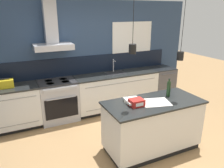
# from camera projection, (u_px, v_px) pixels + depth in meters

# --- Properties ---
(ground_plane) EXTENTS (16.00, 16.00, 0.00)m
(ground_plane) POSITION_uv_depth(u_px,v_px,m) (125.00, 150.00, 3.88)
(ground_plane) COLOR #A87F51
(ground_plane) RESTS_ON ground
(wall_back) EXTENTS (5.60, 2.31, 2.60)m
(wall_back) POSITION_uv_depth(u_px,v_px,m) (84.00, 55.00, 5.15)
(wall_back) COLOR navy
(wall_back) RESTS_ON ground_plane
(counter_run_left) EXTENTS (1.19, 0.64, 0.91)m
(counter_run_left) POSITION_uv_depth(u_px,v_px,m) (10.00, 108.00, 4.47)
(counter_run_left) COLOR black
(counter_run_left) RESTS_ON ground_plane
(counter_run_sink) EXTENTS (2.09, 0.64, 1.23)m
(counter_run_sink) POSITION_uv_depth(u_px,v_px,m) (116.00, 91.00, 5.45)
(counter_run_sink) COLOR black
(counter_run_sink) RESTS_ON ground_plane
(oven_range) EXTENTS (0.81, 0.66, 0.91)m
(oven_range) POSITION_uv_depth(u_px,v_px,m) (59.00, 100.00, 4.87)
(oven_range) COLOR #B5B5BA
(oven_range) RESTS_ON ground_plane
(dishwasher) EXTENTS (0.60, 0.65, 0.91)m
(dishwasher) POSITION_uv_depth(u_px,v_px,m) (160.00, 84.00, 5.99)
(dishwasher) COLOR #4C4C51
(dishwasher) RESTS_ON ground_plane
(kitchen_island) EXTENTS (1.68, 0.79, 0.91)m
(kitchen_island) POSITION_uv_depth(u_px,v_px,m) (152.00, 125.00, 3.80)
(kitchen_island) COLOR black
(kitchen_island) RESTS_ON ground_plane
(bottle_on_island) EXTENTS (0.07, 0.07, 0.33)m
(bottle_on_island) POSITION_uv_depth(u_px,v_px,m) (169.00, 89.00, 3.85)
(bottle_on_island) COLOR #193319
(bottle_on_island) RESTS_ON kitchen_island
(book_stack) EXTENTS (0.29, 0.34, 0.06)m
(book_stack) POSITION_uv_depth(u_px,v_px,m) (134.00, 101.00, 3.57)
(book_stack) COLOR beige
(book_stack) RESTS_ON kitchen_island
(red_supply_box) EXTENTS (0.22, 0.19, 0.11)m
(red_supply_box) POSITION_uv_depth(u_px,v_px,m) (137.00, 102.00, 3.48)
(red_supply_box) COLOR red
(red_supply_box) RESTS_ON kitchen_island
(paper_pile) EXTENTS (0.54, 0.47, 0.01)m
(paper_pile) POSITION_uv_depth(u_px,v_px,m) (156.00, 102.00, 3.62)
(paper_pile) COLOR silver
(paper_pile) RESTS_ON kitchen_island
(yellow_toolbox) EXTENTS (0.34, 0.18, 0.19)m
(yellow_toolbox) POSITION_uv_depth(u_px,v_px,m) (4.00, 84.00, 4.29)
(yellow_toolbox) COLOR gold
(yellow_toolbox) RESTS_ON counter_run_left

